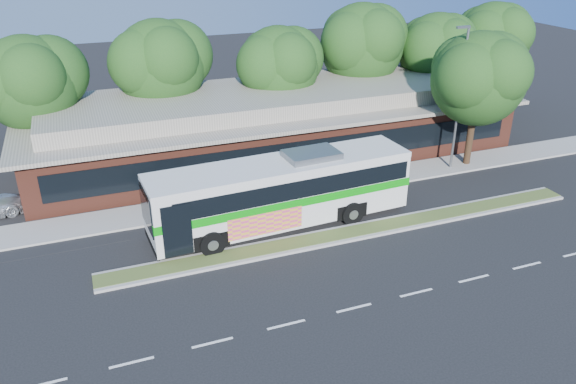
% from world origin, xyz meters
% --- Properties ---
extents(ground, '(120.00, 120.00, 0.00)m').
position_xyz_m(ground, '(0.00, 0.00, 0.00)').
color(ground, black).
rests_on(ground, ground).
extents(median_strip, '(26.00, 1.10, 0.15)m').
position_xyz_m(median_strip, '(0.00, 0.60, 0.07)').
color(median_strip, '#485B27').
rests_on(median_strip, ground).
extents(sidewalk, '(44.00, 2.60, 0.12)m').
position_xyz_m(sidewalk, '(0.00, 6.40, 0.06)').
color(sidewalk, gray).
rests_on(sidewalk, ground).
extents(plaza_building, '(33.20, 11.20, 4.45)m').
position_xyz_m(plaza_building, '(0.00, 12.99, 2.13)').
color(plaza_building, '#59271C').
rests_on(plaza_building, ground).
extents(lamp_post, '(0.93, 0.18, 9.07)m').
position_xyz_m(lamp_post, '(9.56, 6.00, 4.90)').
color(lamp_post, slate).
rests_on(lamp_post, ground).
extents(tree_bg_a, '(6.47, 5.80, 8.63)m').
position_xyz_m(tree_bg_a, '(-14.58, 15.14, 5.87)').
color(tree_bg_a, black).
rests_on(tree_bg_a, ground).
extents(tree_bg_b, '(6.69, 6.00, 9.00)m').
position_xyz_m(tree_bg_b, '(-6.57, 16.14, 6.14)').
color(tree_bg_b, black).
rests_on(tree_bg_b, ground).
extents(tree_bg_c, '(6.24, 5.60, 8.26)m').
position_xyz_m(tree_bg_c, '(1.40, 15.13, 5.59)').
color(tree_bg_c, black).
rests_on(tree_bg_c, ground).
extents(tree_bg_d, '(6.91, 6.20, 9.37)m').
position_xyz_m(tree_bg_d, '(8.45, 16.15, 6.42)').
color(tree_bg_d, black).
rests_on(tree_bg_d, ground).
extents(tree_bg_e, '(6.47, 5.80, 8.50)m').
position_xyz_m(tree_bg_e, '(14.42, 15.14, 5.74)').
color(tree_bg_e, black).
rests_on(tree_bg_e, ground).
extents(tree_bg_f, '(6.69, 6.00, 8.92)m').
position_xyz_m(tree_bg_f, '(20.43, 16.14, 6.06)').
color(tree_bg_f, black).
rests_on(tree_bg_f, ground).
extents(transit_bus, '(13.94, 3.77, 3.87)m').
position_xyz_m(transit_bus, '(-3.25, 2.83, 2.16)').
color(transit_bus, beige).
rests_on(transit_bus, ground).
extents(sidewalk_tree, '(6.51, 5.84, 8.68)m').
position_xyz_m(sidewalk_tree, '(11.42, 6.34, 5.90)').
color(sidewalk_tree, black).
rests_on(sidewalk_tree, ground).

